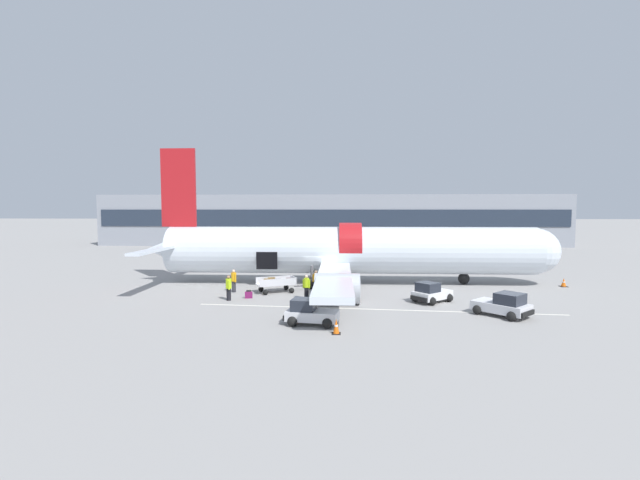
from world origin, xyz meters
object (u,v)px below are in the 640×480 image
at_px(ground_crew_loader_a, 234,280).
at_px(ground_crew_supervisor, 306,286).
at_px(ground_crew_loader_b, 316,280).
at_px(suitcase_on_tarmac_upright, 249,295).
at_px(baggage_tug_lead, 310,313).
at_px(baggage_tug_mid, 503,305).
at_px(baggage_cart_loading, 277,284).
at_px(airplane, 345,251).
at_px(baggage_tug_rear, 431,293).
at_px(ground_crew_driver, 229,287).

height_order(ground_crew_loader_a, ground_crew_supervisor, ground_crew_loader_a).
relative_size(ground_crew_loader_b, suitcase_on_tarmac_upright, 2.75).
bearing_deg(ground_crew_loader_a, baggage_tug_lead, -53.90).
bearing_deg(baggage_tug_mid, ground_crew_loader_a, 159.94).
xyz_separation_m(ground_crew_loader_b, ground_crew_supervisor, (-0.50, -2.79, 0.05)).
distance_m(baggage_cart_loading, ground_crew_loader_b, 2.96).
distance_m(airplane, ground_crew_loader_b, 4.79).
height_order(ground_crew_supervisor, suitcase_on_tarmac_upright, ground_crew_supervisor).
relative_size(baggage_tug_lead, suitcase_on_tarmac_upright, 5.28).
bearing_deg(ground_crew_loader_a, ground_crew_supervisor, -21.42).
distance_m(airplane, baggage_tug_mid, 14.29).
distance_m(baggage_tug_lead, baggage_tug_rear, 9.77).
bearing_deg(baggage_tug_rear, ground_crew_driver, -179.55).
bearing_deg(ground_crew_loader_b, baggage_tug_mid, -31.51).
relative_size(baggage_tug_mid, ground_crew_supervisor, 1.99).
relative_size(airplane, ground_crew_driver, 20.02).
distance_m(baggage_tug_mid, baggage_cart_loading, 15.74).
bearing_deg(ground_crew_loader_b, suitcase_on_tarmac_upright, -149.41).
xyz_separation_m(baggage_cart_loading, suitcase_on_tarmac_upright, (-1.67, -2.26, -0.36)).
xyz_separation_m(baggage_tug_rear, ground_crew_driver, (-13.76, -0.11, 0.32)).
bearing_deg(airplane, baggage_tug_mid, -49.63).
xyz_separation_m(airplane, ground_crew_loader_a, (-8.43, -4.34, -1.85)).
bearing_deg(baggage_cart_loading, ground_crew_supervisor, -44.10).
relative_size(baggage_cart_loading, ground_crew_driver, 2.14).
xyz_separation_m(ground_crew_loader_b, suitcase_on_tarmac_upright, (-4.59, -2.71, -0.60)).
bearing_deg(airplane, suitcase_on_tarmac_upright, -136.49).
bearing_deg(ground_crew_loader_a, airplane, 27.27).
xyz_separation_m(baggage_tug_rear, baggage_cart_loading, (-10.87, 2.92, 0.00)).
xyz_separation_m(baggage_tug_mid, ground_crew_driver, (-17.20, 3.50, 0.29)).
bearing_deg(ground_crew_supervisor, baggage_tug_lead, -83.79).
relative_size(baggage_tug_mid, ground_crew_loader_b, 2.11).
bearing_deg(baggage_tug_lead, ground_crew_loader_a, 126.10).
height_order(airplane, ground_crew_supervisor, airplane).
bearing_deg(ground_crew_driver, baggage_tug_lead, -44.17).
relative_size(ground_crew_driver, suitcase_on_tarmac_upright, 2.99).
relative_size(airplane, baggage_tug_lead, 11.33).
xyz_separation_m(ground_crew_driver, ground_crew_supervisor, (5.30, 0.69, -0.02)).
height_order(airplane, baggage_tug_mid, airplane).
relative_size(ground_crew_loader_b, ground_crew_driver, 0.92).
bearing_deg(ground_crew_loader_a, baggage_tug_mid, -20.06).
height_order(ground_crew_loader_b, ground_crew_driver, ground_crew_driver).
bearing_deg(ground_crew_supervisor, suitcase_on_tarmac_upright, 178.87).
relative_size(baggage_tug_lead, ground_crew_supervisor, 1.81).
distance_m(baggage_tug_lead, ground_crew_loader_b, 9.33).
xyz_separation_m(ground_crew_driver, suitcase_on_tarmac_upright, (1.21, 0.77, -0.68)).
relative_size(baggage_cart_loading, ground_crew_supervisor, 2.20).
bearing_deg(baggage_tug_rear, suitcase_on_tarmac_upright, 176.96).
bearing_deg(ground_crew_loader_a, baggage_tug_rear, -11.25).
bearing_deg(baggage_tug_lead, ground_crew_loader_b, 91.26).
bearing_deg(baggage_tug_rear, ground_crew_loader_b, 156.99).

